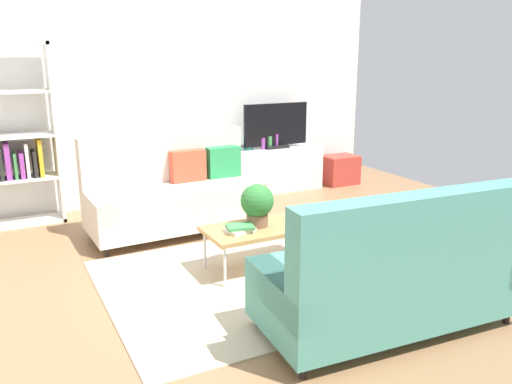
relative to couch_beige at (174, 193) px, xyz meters
The scene contains 18 objects.
ground_plane 1.53m from the couch_beige, 77.11° to the right, with size 7.68×7.68×0.00m, color #936B47.
wall_far 1.73m from the couch_beige, 76.68° to the left, with size 6.40×0.12×2.90m, color white.
area_rug 1.71m from the couch_beige, 78.32° to the right, with size 2.90×2.20×0.01m, color beige.
couch_beige is the anchor object (origin of this frame).
couch_green 2.92m from the couch_beige, 76.87° to the right, with size 1.95×0.97×1.10m.
coffee_table 1.47m from the couch_beige, 74.84° to the right, with size 1.10×0.56×0.42m.
tv_console 2.15m from the couch_beige, 28.85° to the left, with size 1.40×0.44×0.64m, color silver.
tv 2.20m from the couch_beige, 28.39° to the left, with size 1.00×0.20×0.64m.
bookshelf 2.01m from the couch_beige, 147.17° to the left, with size 1.10×0.36×2.10m.
storage_trunk 3.13m from the couch_beige, 17.44° to the left, with size 0.52×0.40×0.44m, color #B2382D.
potted_plant 1.44m from the couch_beige, 76.59° to the right, with size 0.31×0.31×0.40m.
table_book_0 1.47m from the couch_beige, 85.39° to the right, with size 0.24×0.18×0.04m, color silver.
table_book_1 1.47m from the couch_beige, 85.39° to the right, with size 0.24×0.18×0.03m, color #3F8C4C.
vase_0 1.72m from the couch_beige, 39.87° to the left, with size 0.11×0.11×0.17m, color #33B29E.
vase_1 1.85m from the couch_beige, 36.39° to the left, with size 0.13×0.13×0.19m, color #33B29E.
bottle_0 1.96m from the couch_beige, 30.90° to the left, with size 0.06×0.06×0.16m, color purple.
bottle_1 2.05m from the couch_beige, 29.33° to the left, with size 0.06×0.06×0.18m, color #3F8C4C.
bottle_2 2.15m from the couch_beige, 27.84° to the left, with size 0.04×0.04×0.20m, color purple.
Camera 1 is at (-2.09, -4.02, 1.97)m, focal length 36.42 mm.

